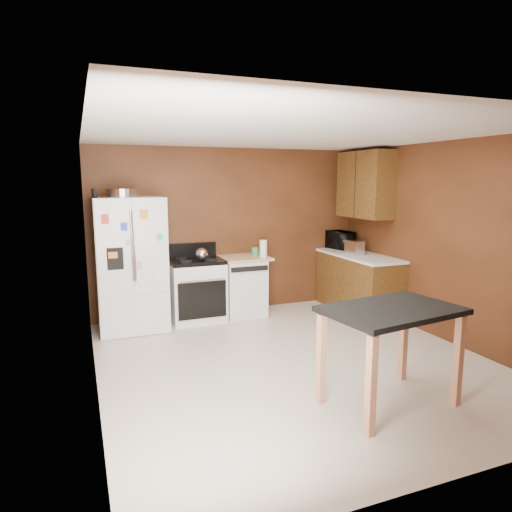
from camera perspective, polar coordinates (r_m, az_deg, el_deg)
floor at (r=5.29m, az=4.83°, el=-13.00°), size 4.50×4.50×0.00m
ceiling at (r=4.91m, az=5.25°, el=15.04°), size 4.50×4.50×0.00m
wall_back at (r=7.02m, az=-3.17°, el=3.16°), size 4.20×0.00×4.20m
wall_front at (r=3.14m, az=23.68°, el=-5.50°), size 4.20×0.00×4.20m
wall_left at (r=4.44m, az=-20.01°, el=-1.07°), size 0.00×4.50×4.50m
wall_right at (r=6.17m, az=22.78°, el=1.57°), size 0.00×4.50×4.50m
roasting_pan at (r=6.25m, az=-16.31°, el=7.59°), size 0.44×0.44×0.11m
pen_cup at (r=6.14m, az=-19.52°, el=7.41°), size 0.07×0.07×0.11m
kettle at (r=6.48m, az=-6.82°, el=0.24°), size 0.18×0.18×0.18m
paper_towel at (r=6.76m, az=0.91°, el=0.94°), size 0.12×0.12×0.25m
green_canister at (r=6.96m, az=-0.11°, el=0.62°), size 0.12×0.12×0.12m
toaster at (r=7.14m, az=12.22°, el=1.08°), size 0.19×0.29×0.21m
microwave at (r=7.66m, az=10.43°, el=1.91°), size 0.42×0.54×0.27m
refrigerator at (r=6.37m, az=-15.38°, el=-0.99°), size 0.90×0.80×1.80m
gas_range at (r=6.67m, az=-7.47°, el=-4.11°), size 0.76×0.68×1.10m
dishwasher at (r=6.90m, az=-1.70°, el=-3.67°), size 0.78×0.63×0.89m
right_cabinets at (r=7.19m, az=12.89°, el=0.33°), size 0.63×1.58×2.45m
island at (r=4.27m, az=16.53°, el=-8.05°), size 1.26×0.93×0.91m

